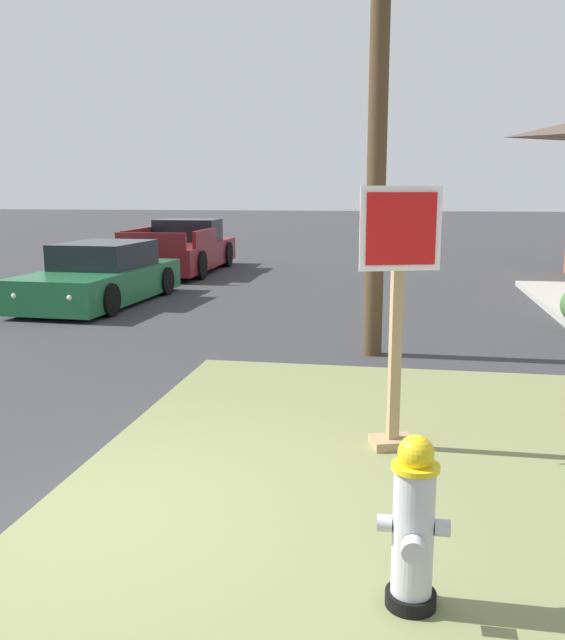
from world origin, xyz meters
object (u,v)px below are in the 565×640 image
Objects in this scene: fire_hydrant at (413,527)px; parked_sedan_green at (102,277)px; stop_sign at (396,326)px; manhole_cover at (228,400)px; pickup_truck_maroon at (182,250)px.

fire_hydrant is 0.21× the size of parked_sedan_green.
fire_hydrant is at bearing -86.70° from stop_sign.
manhole_cover is 12.67m from pickup_truck_maroon.
stop_sign is 2.51m from manhole_cover.
pickup_truck_maroon is (-6.38, 15.48, 0.08)m from fire_hydrant.
fire_hydrant is at bearing -67.62° from pickup_truck_maroon.
fire_hydrant reaches higher than manhole_cover.
pickup_truck_maroon is at bearing 91.45° from parked_sedan_green.
parked_sedan_green reaches higher than manhole_cover.
manhole_cover is at bearing -69.54° from pickup_truck_maroon.
parked_sedan_green is (-4.28, 6.14, 0.53)m from manhole_cover.
manhole_cover is 0.13× the size of pickup_truck_maroon.
fire_hydrant is at bearing -57.45° from parked_sedan_green.
pickup_truck_maroon reaches higher than manhole_cover.
parked_sedan_green is at bearing -88.55° from pickup_truck_maroon.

